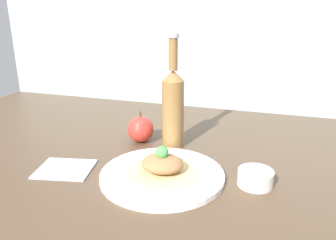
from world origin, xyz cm
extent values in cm
cube|color=brown|center=(0.00, 0.00, -2.00)|extent=(180.00, 110.00, 4.00)
cube|color=#9EBCCC|center=(0.00, 53.50, 40.00)|extent=(180.00, 3.00, 80.00)
cylinder|color=white|center=(4.55, -9.44, 0.65)|extent=(29.75, 29.75, 1.30)
torus|color=white|center=(4.55, -9.44, 1.10)|extent=(28.28, 28.28, 0.91)
cylinder|color=#D6BC7F|center=(4.55, -9.44, 1.50)|extent=(16.86, 16.86, 0.40)
ellipsoid|color=#9E6B42|center=(4.55, -9.44, 3.68)|extent=(10.15, 8.63, 3.97)
sphere|color=#4CA34C|center=(4.55, -9.44, 6.59)|extent=(3.05, 3.05, 3.05)
cylinder|color=olive|center=(1.42, 9.61, 9.83)|extent=(6.35, 6.35, 19.65)
cone|color=olive|center=(1.42, 9.61, 21.08)|extent=(6.35, 6.35, 2.86)
cylinder|color=olive|center=(1.42, 9.61, 26.85)|extent=(2.54, 2.54, 8.69)
cylinder|color=#B7B7BC|center=(1.42, 9.61, 31.80)|extent=(3.17, 3.17, 1.20)
sphere|color=red|center=(-8.85, 9.99, 4.00)|extent=(8.00, 8.00, 8.00)
cylinder|color=brown|center=(-8.85, 9.99, 8.63)|extent=(0.64, 0.64, 1.80)
cube|color=#B7BCC6|center=(-20.06, -13.09, 0.40)|extent=(15.49, 13.85, 0.80)
cylinder|color=silver|center=(26.02, -6.43, 1.85)|extent=(8.08, 8.08, 3.70)
camera|label=1|loc=(27.07, -75.88, 38.32)|focal=35.00mm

